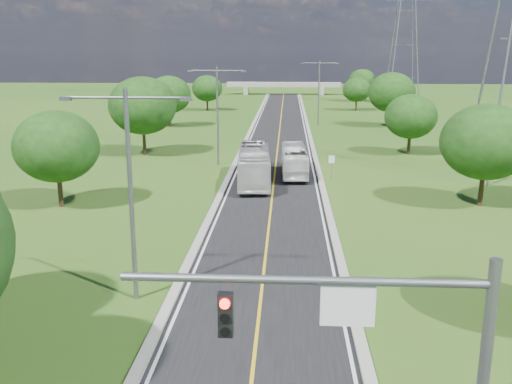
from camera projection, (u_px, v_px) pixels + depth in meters
The scene contains 22 objects.
ground at pixel (278, 142), 73.65m from camera, with size 260.00×260.00×0.00m, color #214A15.
road at pixel (279, 135), 79.45m from camera, with size 8.00×150.00×0.06m, color black.
curb_left at pixel (249, 134), 79.66m from camera, with size 0.50×150.00×0.22m, color gray.
curb_right at pixel (310, 135), 79.20m from camera, with size 0.50×150.00×0.22m, color gray.
signal_mast at pixel (393, 350), 13.18m from camera, with size 8.54×0.33×7.20m.
speed_limit_sign at pixel (331, 164), 51.66m from camera, with size 0.55×0.09×2.40m.
overpass at pixel (284, 85), 150.54m from camera, with size 30.00×3.00×3.20m.
streetlight_near_left at pixel (130, 178), 26.04m from camera, with size 5.90×0.25×10.00m.
streetlight_mid_left at pixel (217, 107), 58.00m from camera, with size 5.90×0.25×10.00m.
streetlight_far_right at pixel (319, 87), 89.31m from camera, with size 5.90×0.25×10.00m.
power_tower_far at pixel (405, 38), 122.10m from camera, with size 9.00×6.40×28.00m.
tree_lb at pixel (56, 147), 42.39m from camera, with size 6.30×6.30×7.33m.
tree_lc at pixel (143, 106), 63.42m from camera, with size 7.56×7.56×8.79m.
tree_ld at pixel (169, 95), 86.92m from camera, with size 6.72×6.72×7.82m.
tree_le at pixel (207, 88), 110.18m from camera, with size 5.88×5.88×6.84m.
tree_rb at pixel (486, 142), 42.53m from camera, with size 6.72×6.72×7.82m.
tree_rc at pixel (411, 116), 64.04m from camera, with size 5.88×5.88×6.84m.
tree_rd at pixel (392, 92), 86.95m from camera, with size 7.14×7.14×8.30m.
tree_re at pixel (357, 90), 110.63m from camera, with size 5.46×5.46×6.35m.
tree_rf at pixel (362, 81), 129.65m from camera, with size 6.30×6.30×7.33m.
bus_outbound at pixel (294, 160), 54.23m from camera, with size 2.27×9.69×2.70m, color silver.
bus_inbound at pixel (254, 165), 50.79m from camera, with size 2.67×11.42×3.18m, color silver.
Camera 1 is at (1.18, -13.05, 11.68)m, focal length 40.00 mm.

